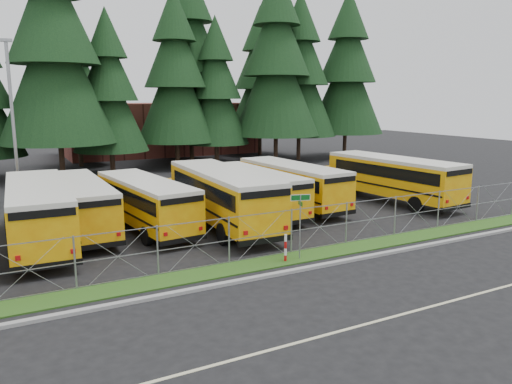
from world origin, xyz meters
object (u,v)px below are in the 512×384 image
street_sign (300,213)px  light_standard (13,118)px  bus_1 (38,214)px  bus_3 (144,204)px  bus_5 (252,192)px  bus_2 (79,206)px  bus_6 (289,185)px  bus_4 (220,198)px  bus_east (388,179)px  striped_bollard (286,248)px

street_sign → light_standard: (-9.79, 16.96, 3.47)m
bus_1 → bus_3: (5.06, 0.52, -0.14)m
light_standard → bus_5: bearing=-35.6°
bus_3 → bus_5: (6.52, 0.35, -0.01)m
bus_2 → bus_3: bearing=-16.8°
bus_6 → bus_5: bearing=-171.7°
bus_4 → bus_6: (5.64, 2.23, -0.15)m
bus_4 → bus_5: bus_4 is taller
bus_4 → street_sign: size_ratio=4.11×
bus_5 → bus_2: bearing=175.0°
bus_2 → bus_4: bearing=-18.1°
bus_east → bus_4: bearing=177.1°
bus_3 → light_standard: size_ratio=0.99×
bus_1 → bus_6: bus_1 is taller
bus_east → striped_bollard: bearing=-154.8°
bus_6 → light_standard: size_ratio=1.02×
bus_2 → bus_east: bus_east is taller
street_sign → striped_bollard: 1.59m
striped_bollard → bus_3: bearing=114.6°
bus_2 → bus_east: bearing=-5.1°
bus_4 → light_standard: light_standard is taller
striped_bollard → light_standard: light_standard is taller
bus_4 → bus_2: bearing=164.1°
bus_3 → bus_4: (3.76, -1.29, 0.20)m
street_sign → bus_5: bearing=75.8°
bus_east → street_sign: bus_east is taller
striped_bollard → bus_6: bearing=57.6°
bus_3 → light_standard: light_standard is taller
bus_1 → bus_east: (21.07, -0.20, 0.01)m
bus_2 → bus_3: bus_2 is taller
bus_4 → striped_bollard: 6.83m
street_sign → striped_bollard: size_ratio=2.34×
light_standard → bus_3: bearing=-58.7°
bus_1 → bus_3: 5.09m
bus_2 → street_sign: size_ratio=3.62×
bus_4 → bus_5: size_ratio=1.16×
bus_1 → bus_4: bus_4 is taller
bus_5 → bus_east: size_ratio=0.89×
bus_east → bus_3: bearing=171.8°
bus_1 → street_sign: size_ratio=3.95×
bus_1 → street_sign: (9.45, -7.54, 0.58)m
bus_6 → striped_bollard: 10.68m
striped_bollard → bus_1: bearing=139.3°
bus_5 → bus_6: bearing=9.9°
bus_4 → bus_5: (2.76, 1.64, -0.21)m
bus_3 → striped_bollard: bus_3 is taller
bus_east → striped_bollard: bus_east is taller
street_sign → bus_4: bearing=95.3°
bus_6 → light_standard: bearing=148.5°
bus_2 → street_sign: (7.44, -8.97, 0.70)m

